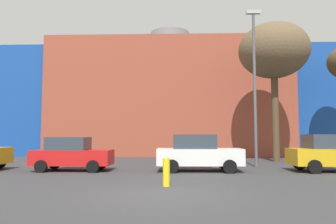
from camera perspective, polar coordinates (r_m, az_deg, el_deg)
name	(u,v)px	position (r m, az deg, el deg)	size (l,w,h in m)	color
ground_plane	(163,194)	(9.68, -0.85, -14.47)	(200.00, 200.00, 0.00)	#38383A
building_backdrop	(170,103)	(32.41, 0.39, 1.63)	(36.73, 11.98, 12.33)	#9E4733
parked_car_1	(72,154)	(16.64, -16.85, -7.20)	(3.83, 1.88, 1.66)	red
parked_car_2	(198,153)	(15.80, 5.40, -7.29)	(4.12, 2.02, 1.79)	white
parked_car_3	(333,153)	(17.45, 27.38, -6.53)	(4.14, 2.03, 1.79)	gold
bare_tree_0	(274,52)	(23.49, 18.38, 10.23)	(4.78, 4.78, 9.51)	brown
bollard_yellow_0	(166,172)	(11.04, -0.31, -10.72)	(0.24, 0.24, 0.95)	yellow
street_lamp	(255,78)	(18.80, 15.23, 5.91)	(0.80, 0.24, 8.94)	#59595E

